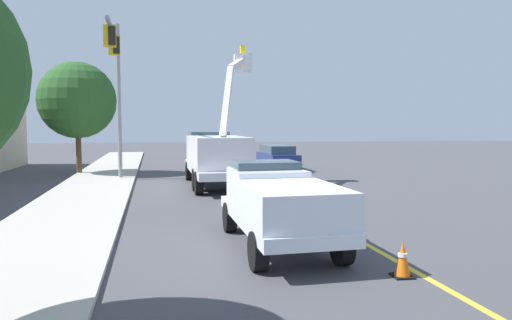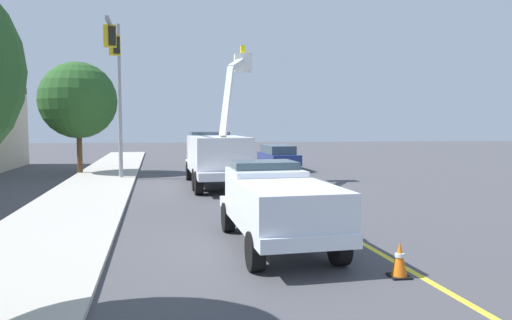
{
  "view_description": "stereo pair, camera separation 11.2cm",
  "coord_description": "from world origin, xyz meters",
  "px_view_note": "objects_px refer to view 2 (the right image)",
  "views": [
    {
      "loc": [
        -22.77,
        3.44,
        3.07
      ],
      "look_at": [
        -0.88,
        0.44,
        1.4
      ],
      "focal_mm": 32.47,
      "sensor_mm": 36.0,
      "label": 1
    },
    {
      "loc": [
        -22.78,
        3.33,
        3.07
      ],
      "look_at": [
        -0.88,
        0.44,
        1.4
      ],
      "focal_mm": 32.47,
      "sensor_mm": 36.0,
      "label": 2
    }
  ],
  "objects_px": {
    "passing_minivan": "(278,156)",
    "traffic_cone_mid_front": "(242,170)",
    "service_pickup_truck": "(277,203)",
    "traffic_cone_leading": "(399,260)",
    "utility_bucket_truck": "(216,154)",
    "traffic_signal_mast": "(117,73)"
  },
  "relations": [
    {
      "from": "traffic_cone_leading",
      "to": "service_pickup_truck",
      "type": "bearing_deg",
      "value": 37.37
    },
    {
      "from": "passing_minivan",
      "to": "traffic_cone_leading",
      "type": "relative_size",
      "value": 6.69
    },
    {
      "from": "service_pickup_truck",
      "to": "passing_minivan",
      "type": "relative_size",
      "value": 1.16
    },
    {
      "from": "passing_minivan",
      "to": "utility_bucket_truck",
      "type": "bearing_deg",
      "value": 149.16
    },
    {
      "from": "service_pickup_truck",
      "to": "traffic_cone_mid_front",
      "type": "xyz_separation_m",
      "value": [
        16.59,
        -0.77,
        -0.77
      ]
    },
    {
      "from": "utility_bucket_truck",
      "to": "service_pickup_truck",
      "type": "bearing_deg",
      "value": -175.36
    },
    {
      "from": "utility_bucket_truck",
      "to": "traffic_cone_leading",
      "type": "relative_size",
      "value": 11.35
    },
    {
      "from": "utility_bucket_truck",
      "to": "traffic_signal_mast",
      "type": "distance_m",
      "value": 6.79
    },
    {
      "from": "utility_bucket_truck",
      "to": "traffic_signal_mast",
      "type": "bearing_deg",
      "value": 71.1
    },
    {
      "from": "utility_bucket_truck",
      "to": "service_pickup_truck",
      "type": "distance_m",
      "value": 12.12
    },
    {
      "from": "utility_bucket_truck",
      "to": "traffic_cone_leading",
      "type": "height_order",
      "value": "utility_bucket_truck"
    },
    {
      "from": "passing_minivan",
      "to": "traffic_cone_mid_front",
      "type": "bearing_deg",
      "value": 138.12
    },
    {
      "from": "utility_bucket_truck",
      "to": "passing_minivan",
      "type": "height_order",
      "value": "utility_bucket_truck"
    },
    {
      "from": "traffic_cone_mid_front",
      "to": "traffic_signal_mast",
      "type": "xyz_separation_m",
      "value": [
        -2.78,
        6.82,
        5.44
      ]
    },
    {
      "from": "service_pickup_truck",
      "to": "passing_minivan",
      "type": "height_order",
      "value": "service_pickup_truck"
    },
    {
      "from": "passing_minivan",
      "to": "traffic_cone_leading",
      "type": "xyz_separation_m",
      "value": [
        -22.41,
        1.54,
        -0.61
      ]
    },
    {
      "from": "passing_minivan",
      "to": "traffic_cone_mid_front",
      "type": "distance_m",
      "value": 4.27
    },
    {
      "from": "service_pickup_truck",
      "to": "passing_minivan",
      "type": "bearing_deg",
      "value": -10.32
    },
    {
      "from": "traffic_cone_leading",
      "to": "passing_minivan",
      "type": "bearing_deg",
      "value": -3.94
    },
    {
      "from": "service_pickup_truck",
      "to": "traffic_cone_leading",
      "type": "bearing_deg",
      "value": -142.63
    },
    {
      "from": "service_pickup_truck",
      "to": "utility_bucket_truck",
      "type": "bearing_deg",
      "value": 4.64
    },
    {
      "from": "utility_bucket_truck",
      "to": "service_pickup_truck",
      "type": "xyz_separation_m",
      "value": [
        -12.07,
        -0.98,
        -0.5
      ]
    }
  ]
}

